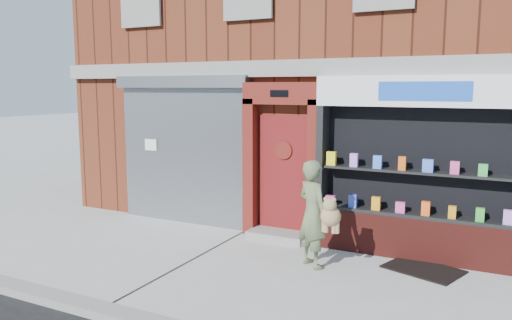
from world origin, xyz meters
The scene contains 7 objects.
ground centered at (0.00, 0.00, 0.00)m, with size 80.00×80.00×0.00m, color #9E9E99.
building centered at (0.00, 5.99, 4.00)m, with size 12.00×8.16×8.00m.
shutter_bay centered at (-3.00, 1.93, 1.72)m, with size 3.10×0.30×3.04m.
red_door_bay centered at (-0.75, 1.86, 1.46)m, with size 1.52×0.58×2.90m.
pharmacy_bay centered at (1.75, 1.81, 1.37)m, with size 3.50×0.41×3.00m.
woman centered at (0.34, 0.66, 0.86)m, with size 0.88×0.68×1.70m.
doormat centered at (1.91, 1.28, 0.01)m, with size 1.09×0.76×0.03m, color black.
Camera 1 is at (2.93, -6.50, 2.81)m, focal length 35.00 mm.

